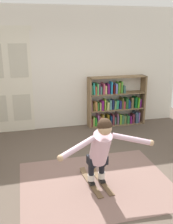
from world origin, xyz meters
TOP-DOWN VIEW (x-y plane):
  - ground_plane at (0.00, 0.00)m, footprint 7.20×7.20m
  - back_wall at (0.00, 2.60)m, footprint 6.00×0.10m
  - double_door at (-1.29, 2.54)m, footprint 1.22×0.05m
  - rug at (0.08, -0.12)m, footprint 2.39×1.90m
  - bookshelf at (1.29, 2.39)m, footprint 1.48×0.30m
  - skis_pair at (0.07, -0.09)m, footprint 0.36×0.87m
  - person_skier at (0.09, -0.28)m, footprint 1.46×0.66m

SIDE VIEW (x-z plane):
  - ground_plane at x=0.00m, z-range 0.00..0.00m
  - rug at x=0.08m, z-range 0.00..0.01m
  - skis_pair at x=0.07m, z-range -0.01..0.06m
  - bookshelf at x=1.29m, z-range -0.08..1.18m
  - person_skier at x=0.09m, z-range 0.14..1.25m
  - double_door at x=-1.29m, z-range 0.01..2.46m
  - back_wall at x=0.00m, z-range 0.00..2.90m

